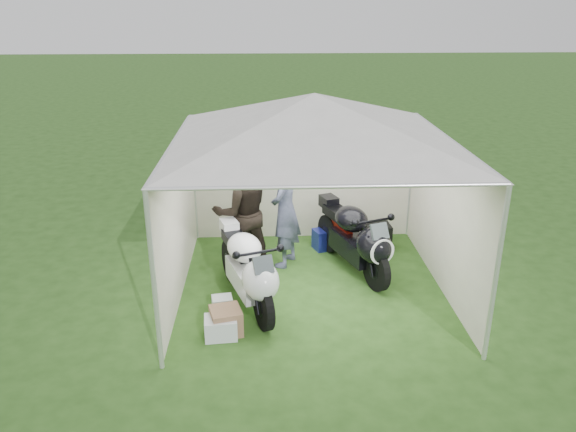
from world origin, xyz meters
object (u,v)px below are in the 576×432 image
(paddock_stand, at_px, (327,239))
(crate_0, at_px, (221,327))
(canopy_tent, at_px, (314,123))
(crate_2, at_px, (222,304))
(motorcycle_white, at_px, (248,268))
(crate_1, at_px, (226,321))
(motorcycle_black, at_px, (356,237))
(equipment_box, at_px, (376,237))
(person_dark_jacket, at_px, (242,212))
(person_blue_jacket, at_px, (286,210))

(paddock_stand, bearing_deg, crate_0, -121.74)
(canopy_tent, relative_size, crate_2, 19.73)
(motorcycle_white, xyz_separation_m, crate_2, (-0.39, -0.12, -0.50))
(crate_1, bearing_deg, canopy_tent, 45.83)
(canopy_tent, relative_size, motorcycle_black, 2.64)
(equipment_box, distance_m, crate_2, 3.30)
(paddock_stand, height_order, person_dark_jacket, person_dark_jacket)
(paddock_stand, relative_size, person_blue_jacket, 0.25)
(motorcycle_black, height_order, person_dark_jacket, person_dark_jacket)
(canopy_tent, height_order, paddock_stand, canopy_tent)
(crate_2, bearing_deg, crate_0, -87.68)
(person_dark_jacket, xyz_separation_m, crate_0, (-0.24, -2.07, -0.85))
(person_dark_jacket, distance_m, crate_0, 2.25)
(canopy_tent, xyz_separation_m, equipment_box, (1.27, 1.29, -2.34))
(equipment_box, height_order, crate_2, equipment_box)
(person_dark_jacket, relative_size, crate_0, 4.66)
(canopy_tent, bearing_deg, person_dark_jacket, 148.15)
(person_blue_jacket, xyz_separation_m, equipment_box, (1.64, 0.51, -0.74))
(crate_0, distance_m, crate_2, 0.69)
(person_dark_jacket, height_order, person_blue_jacket, person_dark_jacket)
(motorcycle_black, bearing_deg, paddock_stand, 90.00)
(person_dark_jacket, bearing_deg, equipment_box, 177.70)
(canopy_tent, xyz_separation_m, crate_0, (-1.32, -1.39, -2.43))
(canopy_tent, distance_m, paddock_stand, 2.80)
(motorcycle_white, height_order, motorcycle_black, motorcycle_black)
(person_blue_jacket, bearing_deg, motorcycle_white, -0.52)
(motorcycle_black, height_order, crate_2, motorcycle_black)
(crate_0, bearing_deg, motorcycle_black, 41.40)
(crate_1, bearing_deg, equipment_box, 45.69)
(motorcycle_white, bearing_deg, crate_0, -132.78)
(canopy_tent, distance_m, person_dark_jacket, 2.03)
(paddock_stand, relative_size, person_dark_jacket, 0.25)
(person_blue_jacket, relative_size, crate_2, 6.83)
(canopy_tent, distance_m, motorcycle_white, 2.27)
(paddock_stand, bearing_deg, motorcycle_white, -124.58)
(paddock_stand, bearing_deg, person_dark_jacket, -154.25)
(motorcycle_black, relative_size, person_dark_jacket, 1.08)
(person_blue_jacket, distance_m, crate_0, 2.52)
(paddock_stand, xyz_separation_m, crate_0, (-1.72, -2.78, -0.04))
(motorcycle_black, relative_size, paddock_stand, 4.41)
(canopy_tent, relative_size, person_blue_jacket, 2.89)
(person_dark_jacket, bearing_deg, person_blue_jacket, 171.75)
(canopy_tent, xyz_separation_m, motorcycle_white, (-0.96, -0.58, -1.97))
(equipment_box, xyz_separation_m, crate_1, (-2.52, -2.59, -0.06))
(canopy_tent, xyz_separation_m, crate_2, (-1.35, -0.71, -2.47))
(person_blue_jacket, bearing_deg, equipment_box, 129.96)
(person_dark_jacket, height_order, crate_2, person_dark_jacket)
(crate_1, bearing_deg, person_dark_jacket, 85.05)
(person_dark_jacket, xyz_separation_m, crate_2, (-0.26, -1.38, -0.89))
(equipment_box, height_order, crate_1, equipment_box)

